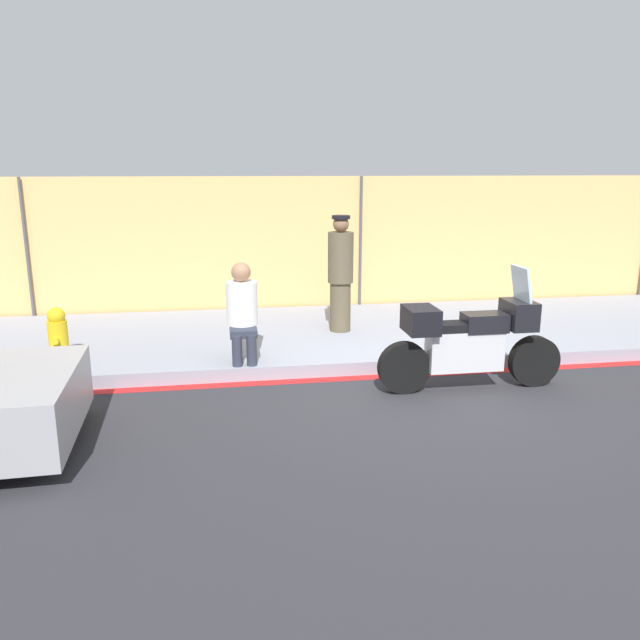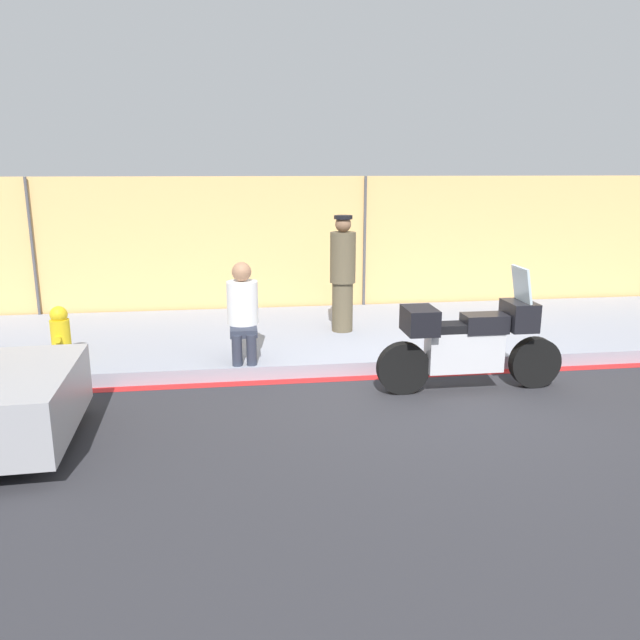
{
  "view_description": "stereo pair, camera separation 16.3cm",
  "coord_description": "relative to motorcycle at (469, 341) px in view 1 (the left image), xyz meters",
  "views": [
    {
      "loc": [
        -2.52,
        -6.72,
        2.64
      ],
      "look_at": [
        -1.28,
        0.95,
        0.73
      ],
      "focal_mm": 35.0,
      "sensor_mm": 36.0,
      "label": 1
    },
    {
      "loc": [
        -2.36,
        -6.75,
        2.64
      ],
      "look_at": [
        -1.28,
        0.95,
        0.73
      ],
      "focal_mm": 35.0,
      "sensor_mm": 36.0,
      "label": 2
    }
  ],
  "objects": [
    {
      "name": "ground_plane",
      "position": [
        -0.41,
        -0.12,
        -0.61
      ],
      "size": [
        120.0,
        120.0,
        0.0
      ],
      "primitive_type": "plane",
      "color": "#2D2D33"
    },
    {
      "name": "sidewalk",
      "position": [
        -0.41,
        2.43,
        -0.52
      ],
      "size": [
        42.35,
        3.48,
        0.18
      ],
      "color": "#8E93A3",
      "rests_on": "ground_plane"
    },
    {
      "name": "curb_paint_stripe",
      "position": [
        -0.41,
        0.61,
        -0.6
      ],
      "size": [
        42.35,
        0.18,
        0.01
      ],
      "color": "red",
      "rests_on": "ground_plane"
    },
    {
      "name": "storefront_fence",
      "position": [
        -0.41,
        4.26,
        0.64
      ],
      "size": [
        40.24,
        0.17,
        2.49
      ],
      "color": "#E5B26B",
      "rests_on": "ground_plane"
    },
    {
      "name": "motorcycle",
      "position": [
        0.0,
        0.0,
        0.0
      ],
      "size": [
        2.29,
        0.5,
        1.5
      ],
      "rotation": [
        0.0,
        0.0,
        -0.0
      ],
      "color": "black",
      "rests_on": "ground_plane"
    },
    {
      "name": "officer_standing",
      "position": [
        -1.13,
        2.35,
        0.48
      ],
      "size": [
        0.39,
        0.39,
        1.77
      ],
      "color": "brown",
      "rests_on": "sidewalk"
    },
    {
      "name": "person_seated_on_curb",
      "position": [
        -2.67,
        1.15,
        0.27
      ],
      "size": [
        0.41,
        0.67,
        1.27
      ],
      "color": "#2D3342",
      "rests_on": "sidewalk"
    },
    {
      "name": "fire_hydrant",
      "position": [
        -5.07,
        1.51,
        -0.09
      ],
      "size": [
        0.25,
        0.31,
        0.69
      ],
      "color": "gold",
      "rests_on": "sidewalk"
    }
  ]
}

